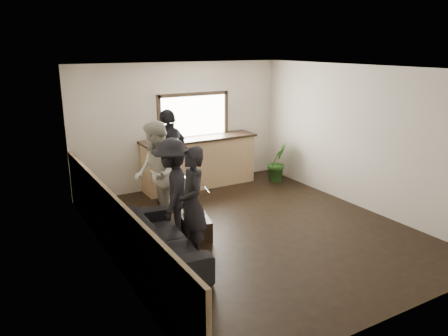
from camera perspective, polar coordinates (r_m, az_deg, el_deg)
ground at (r=7.84m, az=3.87°, el=-7.98°), size 5.00×6.00×0.01m
room_shell at (r=7.00m, az=-0.93°, el=1.82°), size 5.01×6.01×2.80m
bar_counter at (r=9.98m, az=-3.27°, el=1.17°), size 2.70×0.68×2.13m
sofa at (r=6.77m, az=-8.22°, el=-9.17°), size 1.06×2.25×0.64m
coffee_table at (r=7.54m, az=-3.87°, el=-7.52°), size 0.62×0.88×0.35m
cup_a at (r=7.65m, az=-4.94°, el=-5.34°), size 0.18×0.18×0.11m
cup_b at (r=7.35m, az=-2.83°, el=-6.25°), size 0.13×0.13×0.09m
potted_plant at (r=10.45m, az=6.97°, el=0.78°), size 0.62×0.56×0.94m
person_a at (r=6.57m, az=-4.16°, el=-4.65°), size 0.53×0.70×1.73m
person_b at (r=7.83m, az=-8.90°, el=-0.81°), size 0.90×1.05×1.89m
person_c at (r=7.21m, az=-6.75°, el=-2.88°), size 1.08×1.28×1.73m
person_d at (r=8.92m, az=-7.09°, el=1.47°), size 1.23×0.95×1.94m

